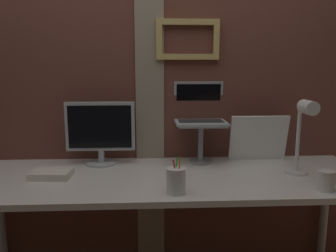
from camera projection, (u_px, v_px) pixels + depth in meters
name	position (u px, v px, depth m)	size (l,w,h in m)	color
brick_wall_back	(142.00, 81.00, 2.12)	(3.14, 0.16, 2.51)	brown
desk	(169.00, 188.00, 1.82)	(2.19, 0.71, 0.77)	silver
monitor	(100.00, 130.00, 1.98)	(0.40, 0.18, 0.37)	#ADB2B7
laptop_stand	(201.00, 136.00, 2.02)	(0.28, 0.22, 0.24)	gray
laptop	(200.00, 111.00, 2.06)	(0.30, 0.26, 0.24)	#ADB2B7
whiteboard_panel	(259.00, 138.00, 2.07)	(0.35, 0.02, 0.29)	white
desk_lamp	(303.00, 129.00, 1.74)	(0.12, 0.20, 0.41)	white
pen_cup	(176.00, 180.00, 1.54)	(0.09, 0.09, 0.17)	white
coffee_mug	(327.00, 180.00, 1.58)	(0.12, 0.08, 0.10)	silver
paper_clutter_stack	(52.00, 174.00, 1.77)	(0.20, 0.14, 0.04)	silver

